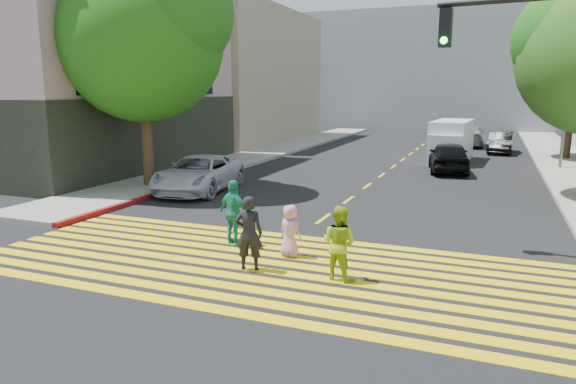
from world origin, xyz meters
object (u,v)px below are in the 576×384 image
Objects in this scene: dark_car_parked at (501,142)px; white_van at (451,142)px; pedestrian_extra at (234,213)px; traffic_signal at (576,82)px; tree_left at (144,31)px; pedestrian_man at (249,233)px; dark_car_near at (449,157)px; white_sedan at (199,174)px; pedestrian_woman at (339,243)px; pedestrian_child at (290,231)px; silver_car at (469,136)px.

dark_car_parked is 0.82× the size of white_van.
pedestrian_extra is 8.47m from traffic_signal.
pedestrian_man is (8.05, -7.39, -5.37)m from tree_left.
white_sedan is at bearing 36.58° from dark_car_near.
pedestrian_woman is 16.15m from dark_car_near.
pedestrian_woman is (2.01, 0.17, -0.04)m from pedestrian_man.
traffic_signal is (5.95, 1.96, 3.47)m from pedestrian_child.
tree_left is at bearing 30.62° from dark_car_near.
traffic_signal reaches higher than white_sedan.
dark_car_near is 0.70× the size of traffic_signal.
dark_car_parked is at bearing -84.05° from pedestrian_child.
dark_car_near is (4.13, 14.70, -0.09)m from pedestrian_extra.
pedestrian_man is 0.27× the size of traffic_signal.
tree_left is 2.08× the size of dark_car_near.
white_van is at bearing 84.85° from silver_car.
pedestrian_woman is 19.97m from white_van.
tree_left is 2.27× the size of dark_car_parked.
pedestrian_extra is at bearing 3.90° from pedestrian_child.
dark_car_parked is at bearing 53.80° from tree_left.
pedestrian_man reaches higher than silver_car.
silver_car is 1.22× the size of dark_car_parked.
pedestrian_woman is 0.36× the size of dark_car_near.
white_sedan is 21.41m from dark_car_parked.
dark_car_parked is at bearing 50.35° from white_sedan.
silver_car is 9.19m from white_van.
tree_left is 1.86× the size of silver_car.
white_van is (2.71, 20.12, 0.25)m from pedestrian_man.
white_van is (3.91, 18.54, 0.24)m from pedestrian_extra.
white_van reaches higher than dark_car_parked.
tree_left is 5.93m from white_sedan.
silver_car is 0.78× the size of traffic_signal.
pedestrian_extra is at bearing 79.41° from silver_car.
white_sedan is 1.02× the size of silver_car.
pedestrian_man is 0.41× the size of dark_car_parked.
tree_left reaches higher than pedestrian_child.
pedestrian_man is 16.55m from dark_car_near.
pedestrian_extra is 0.34× the size of white_van.
white_van is (-0.22, 3.84, 0.33)m from dark_car_near.
pedestrian_man reaches higher than pedestrian_woman.
dark_car_near is 1.09× the size of dark_car_parked.
pedestrian_woman is at bearing 163.15° from pedestrian_child.
pedestrian_extra is 7.53m from white_sedan.
traffic_signal reaches higher than silver_car.
pedestrian_man is 0.99× the size of pedestrian_extra.
tree_left is 1.82× the size of white_sedan.
pedestrian_extra is (-1.71, 0.40, 0.21)m from pedestrian_child.
white_van is 17.65m from traffic_signal.
pedestrian_extra is 0.27× the size of traffic_signal.
white_van is at bearing -80.94° from pedestrian_extra.
pedestrian_child is 0.75× the size of pedestrian_extra.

